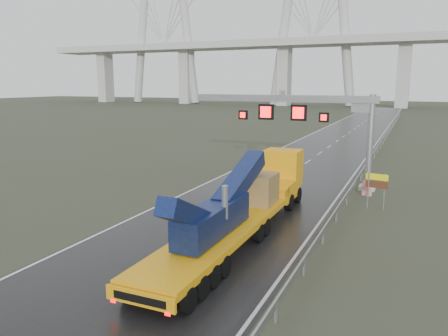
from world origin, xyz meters
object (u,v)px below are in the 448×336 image
at_px(sign_gantry, 308,114).
at_px(exit_sign_pair, 377,184).
at_px(heavy_haul_truck, 250,199).
at_px(striped_barrier, 367,188).

xyz_separation_m(sign_gantry, exit_sign_pair, (5.84, -5.33, -3.95)).
distance_m(sign_gantry, exit_sign_pair, 8.84).
bearing_deg(sign_gantry, exit_sign_pair, -42.42).
bearing_deg(heavy_haul_truck, striped_barrier, 62.63).
distance_m(heavy_haul_truck, striped_barrier, 11.54).
height_order(sign_gantry, striped_barrier, sign_gantry).
xyz_separation_m(sign_gantry, heavy_haul_truck, (-0.29, -12.11, -3.96)).
bearing_deg(exit_sign_pair, striped_barrier, 112.17).
height_order(heavy_haul_truck, exit_sign_pair, heavy_haul_truck).
relative_size(sign_gantry, exit_sign_pair, 6.28).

